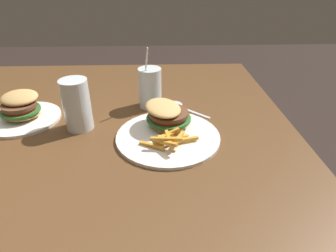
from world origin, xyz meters
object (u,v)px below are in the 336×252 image
object	(u,v)px
beer_glass	(77,106)
spoon	(177,105)
juice_glass	(150,89)
meal_plate_near	(167,125)
meal_plate_far	(21,111)

from	to	relation	value
beer_glass	spoon	size ratio (longest dim) A/B	1.07
juice_glass	spoon	distance (m)	0.11
meal_plate_near	beer_glass	world-z (taller)	beer_glass
spoon	meal_plate_far	xyz separation A→B (m)	(-0.08, 0.51, 0.02)
spoon	meal_plate_far	distance (m)	0.52
juice_glass	meal_plate_far	xyz separation A→B (m)	(-0.09, 0.42, -0.03)
meal_plate_far	juice_glass	bearing A→B (deg)	-78.31
meal_plate_near	spoon	distance (m)	0.18
beer_glass	spoon	world-z (taller)	beer_glass
meal_plate_near	juice_glass	size ratio (longest dim) A/B	1.40
meal_plate_near	beer_glass	distance (m)	0.28
beer_glass	juice_glass	xyz separation A→B (m)	(0.14, -0.22, -0.01)
juice_glass	meal_plate_far	bearing A→B (deg)	101.69
meal_plate_near	juice_glass	xyz separation A→B (m)	(0.19, 0.05, 0.04)
meal_plate_near	juice_glass	world-z (taller)	juice_glass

